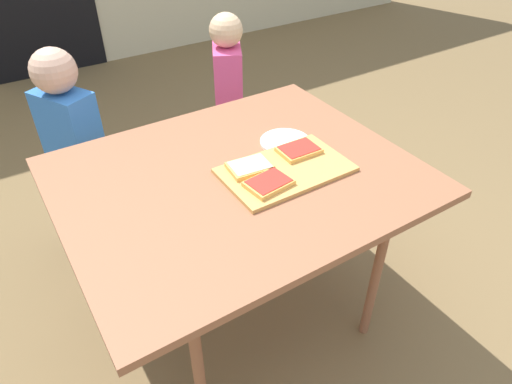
{
  "coord_description": "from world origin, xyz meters",
  "views": [
    {
      "loc": [
        -0.63,
        -1.1,
        1.59
      ],
      "look_at": [
        0.07,
        0.0,
        0.6
      ],
      "focal_mm": 32.26,
      "sensor_mm": 36.0,
      "label": 1
    }
  ],
  "objects": [
    {
      "name": "plate_white_right",
      "position": [
        0.25,
        0.08,
        0.71
      ],
      "size": [
        0.19,
        0.19,
        0.01
      ],
      "primitive_type": "cylinder",
      "color": "white",
      "rests_on": "dining_table"
    },
    {
      "name": "child_left",
      "position": [
        -0.38,
        0.73,
        0.57
      ],
      "size": [
        0.23,
        0.28,
        0.98
      ],
      "color": "#3E1F4E",
      "rests_on": "ground"
    },
    {
      "name": "pizza_slice_near_left",
      "position": [
        0.04,
        -0.12,
        0.73
      ],
      "size": [
        0.15,
        0.12,
        0.02
      ],
      "color": "#E9AA4F",
      "rests_on": "cutting_board"
    },
    {
      "name": "pizza_slice_far_right",
      "position": [
        0.24,
        -0.02,
        0.73
      ],
      "size": [
        0.14,
        0.11,
        0.02
      ],
      "color": "#E9AA4F",
      "rests_on": "cutting_board"
    },
    {
      "name": "dining_table",
      "position": [
        0.0,
        0.0,
        0.66
      ],
      "size": [
        1.17,
        0.97,
        0.7
      ],
      "color": "#925A3D",
      "rests_on": "ground"
    },
    {
      "name": "pizza_slice_far_left",
      "position": [
        0.04,
        -0.01,
        0.73
      ],
      "size": [
        0.15,
        0.12,
        0.02
      ],
      "color": "#E9AA4F",
      "rests_on": "cutting_board"
    },
    {
      "name": "cutting_board",
      "position": [
        0.14,
        -0.07,
        0.71
      ],
      "size": [
        0.43,
        0.26,
        0.01
      ],
      "primitive_type": "cube",
      "color": "tan",
      "rests_on": "dining_table"
    },
    {
      "name": "child_right",
      "position": [
        0.46,
        0.88,
        0.54
      ],
      "size": [
        0.23,
        0.28,
        0.95
      ],
      "color": "#442155",
      "rests_on": "ground"
    },
    {
      "name": "ground_plane",
      "position": [
        0.0,
        0.0,
        0.0
      ],
      "size": [
        16.0,
        16.0,
        0.0
      ],
      "primitive_type": "plane",
      "color": "brown"
    }
  ]
}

